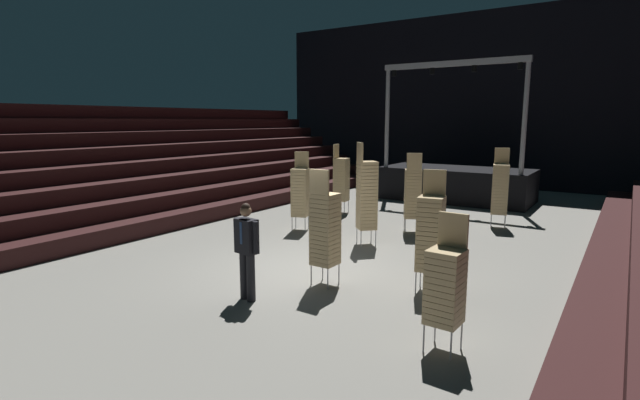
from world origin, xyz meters
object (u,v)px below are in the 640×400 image
at_px(man_with_tie, 246,246).
at_px(chair_stack_mid_centre, 341,179).
at_px(chair_stack_front_right, 300,191).
at_px(chair_stack_mid_left, 367,194).
at_px(chair_stack_rear_right, 500,188).
at_px(chair_stack_rear_centre, 445,284).
at_px(chair_stack_rear_left, 325,228).
at_px(stage_riser, 457,182).
at_px(chair_stack_front_left, 430,232).
at_px(chair_stack_mid_right, 413,193).

bearing_deg(man_with_tie, chair_stack_mid_centre, -61.99).
height_order(man_with_tie, chair_stack_front_right, chair_stack_front_right).
bearing_deg(chair_stack_mid_centre, chair_stack_mid_left, 30.44).
xyz_separation_m(chair_stack_rear_right, chair_stack_rear_centre, (1.18, -8.22, -0.21)).
distance_m(man_with_tie, chair_stack_rear_left, 1.56).
distance_m(man_with_tie, chair_stack_rear_right, 8.60).
height_order(stage_riser, chair_stack_mid_centre, stage_riser).
bearing_deg(chair_stack_mid_left, man_with_tie, -44.22).
height_order(chair_stack_front_left, chair_stack_rear_left, same).
height_order(stage_riser, chair_stack_mid_right, stage_riser).
relative_size(chair_stack_front_right, chair_stack_mid_left, 0.87).
distance_m(chair_stack_mid_left, chair_stack_mid_right, 1.95).
distance_m(chair_stack_mid_left, chair_stack_rear_left, 3.16).
bearing_deg(chair_stack_rear_centre, chair_stack_rear_left, -22.45).
bearing_deg(man_with_tie, chair_stack_front_left, -130.58).
xyz_separation_m(chair_stack_front_left, chair_stack_rear_left, (-1.77, -0.75, 0.00)).
relative_size(chair_stack_mid_left, chair_stack_mid_right, 1.15).
relative_size(stage_riser, chair_stack_front_left, 2.49).
xyz_separation_m(chair_stack_mid_left, chair_stack_mid_centre, (-2.68, 3.25, -0.13)).
height_order(chair_stack_rear_left, chair_stack_rear_centre, chair_stack_rear_left).
xyz_separation_m(man_with_tie, chair_stack_mid_centre, (-2.71, 7.70, 0.18)).
bearing_deg(chair_stack_mid_right, chair_stack_front_left, -91.04).
bearing_deg(chair_stack_mid_centre, chair_stack_rear_left, 19.40).
distance_m(stage_riser, chair_stack_mid_left, 7.90).
bearing_deg(chair_stack_mid_right, chair_stack_rear_right, 18.63).
relative_size(chair_stack_mid_right, chair_stack_mid_centre, 0.96).
relative_size(chair_stack_front_left, chair_stack_front_right, 1.00).
xyz_separation_m(chair_stack_mid_right, chair_stack_rear_right, (1.88, 1.94, 0.04)).
bearing_deg(chair_stack_mid_left, chair_stack_rear_centre, -6.08).
height_order(chair_stack_front_right, chair_stack_mid_left, chair_stack_mid_left).
bearing_deg(chair_stack_rear_right, man_with_tie, 61.12).
height_order(chair_stack_mid_left, chair_stack_mid_centre, chair_stack_mid_left).
distance_m(chair_stack_mid_right, chair_stack_rear_right, 2.70).
relative_size(chair_stack_mid_centre, chair_stack_rear_right, 1.00).
xyz_separation_m(chair_stack_mid_left, chair_stack_rear_left, (0.74, -3.06, -0.17)).
relative_size(man_with_tie, chair_stack_front_left, 0.77).
xyz_separation_m(stage_riser, chair_stack_rear_right, (2.52, -4.04, 0.44)).
xyz_separation_m(stage_riser, chair_stack_front_right, (-2.12, -7.49, 0.40)).
height_order(stage_riser, chair_stack_rear_left, stage_riser).
bearing_deg(chair_stack_rear_centre, chair_stack_front_left, -61.51).
relative_size(chair_stack_mid_left, chair_stack_mid_centre, 1.11).
bearing_deg(chair_stack_front_left, chair_stack_mid_left, -51.50).
xyz_separation_m(chair_stack_mid_right, chair_stack_rear_centre, (3.06, -6.28, -0.17)).
bearing_deg(stage_riser, chair_stack_front_right, -105.80).
bearing_deg(stage_riser, chair_stack_mid_centre, -118.15).
bearing_deg(chair_stack_mid_centre, chair_stack_front_right, -1.87).
height_order(chair_stack_rear_left, chair_stack_rear_right, chair_stack_rear_right).
xyz_separation_m(chair_stack_rear_left, chair_stack_rear_right, (1.58, 6.90, 0.04)).
relative_size(chair_stack_rear_left, chair_stack_rear_centre, 1.18).
height_order(stage_riser, man_with_tie, stage_riser).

